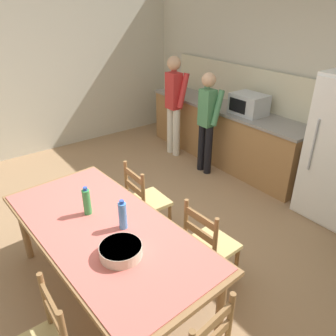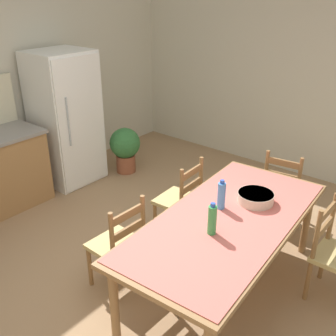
# 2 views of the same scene
# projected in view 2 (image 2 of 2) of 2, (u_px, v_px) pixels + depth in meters

# --- Properties ---
(ground_plane) EXTENTS (8.32, 8.32, 0.00)m
(ground_plane) POSITION_uv_depth(u_px,v_px,m) (136.00, 281.00, 3.68)
(ground_plane) COLOR #9E7A56
(wall_right) EXTENTS (0.12, 5.20, 2.90)m
(wall_right) POSITION_uv_depth(u_px,v_px,m) (298.00, 71.00, 5.34)
(wall_right) COLOR beige
(wall_right) RESTS_ON ground
(refrigerator) EXTENTS (0.75, 0.73, 1.78)m
(refrigerator) POSITION_uv_depth(u_px,v_px,m) (66.00, 119.00, 5.25)
(refrigerator) COLOR white
(refrigerator) RESTS_ON ground
(dining_table) EXTENTS (2.22, 1.14, 0.76)m
(dining_table) POSITION_uv_depth(u_px,v_px,m) (227.00, 225.00, 3.29)
(dining_table) COLOR olive
(dining_table) RESTS_ON ground
(bottle_near_centre) EXTENTS (0.07, 0.07, 0.27)m
(bottle_near_centre) POSITION_uv_depth(u_px,v_px,m) (212.00, 220.00, 3.01)
(bottle_near_centre) COLOR green
(bottle_near_centre) RESTS_ON dining_table
(bottle_off_centre) EXTENTS (0.07, 0.07, 0.27)m
(bottle_off_centre) POSITION_uv_depth(u_px,v_px,m) (221.00, 195.00, 3.35)
(bottle_off_centre) COLOR #4C8ED6
(bottle_off_centre) RESTS_ON dining_table
(serving_bowl) EXTENTS (0.32, 0.32, 0.09)m
(serving_bowl) POSITION_uv_depth(u_px,v_px,m) (256.00, 197.00, 3.48)
(serving_bowl) COLOR beige
(serving_bowl) RESTS_ON dining_table
(chair_side_near_right) EXTENTS (0.42, 0.40, 0.91)m
(chair_side_near_right) POSITION_uv_depth(u_px,v_px,m) (336.00, 254.00, 3.34)
(chair_side_near_right) COLOR olive
(chair_side_near_right) RESTS_ON ground
(chair_head_end) EXTENTS (0.45, 0.46, 0.91)m
(chair_head_end) POSITION_uv_depth(u_px,v_px,m) (283.00, 189.00, 4.41)
(chair_head_end) COLOR olive
(chair_head_end) RESTS_ON ground
(chair_side_far_left) EXTENTS (0.43, 0.41, 0.91)m
(chair_side_far_left) POSITION_uv_depth(u_px,v_px,m) (119.00, 245.00, 3.46)
(chair_side_far_left) COLOR olive
(chair_side_far_left) RESTS_ON ground
(chair_side_far_right) EXTENTS (0.44, 0.42, 0.91)m
(chair_side_far_right) POSITION_uv_depth(u_px,v_px,m) (180.00, 200.00, 4.18)
(chair_side_far_right) COLOR olive
(chair_side_far_right) RESTS_ON ground
(potted_plant) EXTENTS (0.44, 0.44, 0.67)m
(potted_plant) POSITION_uv_depth(u_px,v_px,m) (125.00, 147.00, 5.68)
(potted_plant) COLOR brown
(potted_plant) RESTS_ON ground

